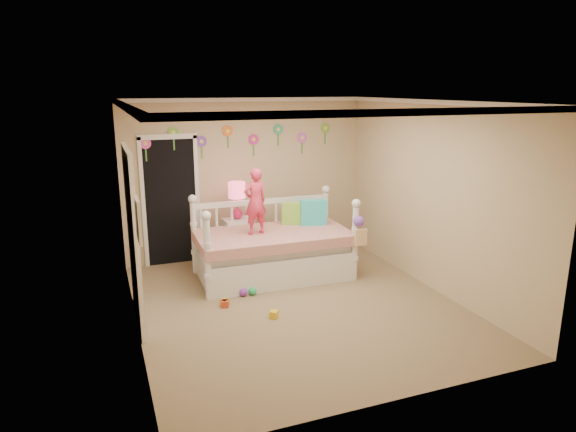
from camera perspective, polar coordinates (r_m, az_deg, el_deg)
name	(u,v)px	position (r m, az deg, el deg)	size (l,w,h in m)	color
floor	(297,305)	(6.74, 1.03, -9.95)	(4.00, 4.50, 0.01)	#7F684C
ceiling	(298,101)	(6.15, 1.13, 12.73)	(4.00, 4.50, 0.01)	white
back_wall	(247,179)	(8.41, -4.63, 4.19)	(4.00, 0.01, 2.60)	tan
left_wall	(130,223)	(5.90, -17.27, -0.77)	(0.01, 4.50, 2.60)	tan
right_wall	(432,196)	(7.29, 15.85, 2.12)	(0.01, 4.50, 2.60)	tan
crown_molding	(298,104)	(6.15, 1.13, 12.45)	(4.00, 4.50, 0.06)	white
daybed	(273,236)	(7.53, -1.69, -2.30)	(2.28, 1.23, 1.24)	white
pillow_turquoise	(313,212)	(7.85, 2.87, 0.40)	(0.40, 0.14, 0.40)	#27C5B5
pillow_lime	(293,214)	(7.88, 0.60, 0.28)	(0.36, 0.13, 0.34)	#84CE3F
child	(255,202)	(7.31, -3.69, 1.63)	(0.35, 0.23, 0.96)	#EA3557
nightstand	(238,241)	(8.16, -5.61, -2.85)	(0.45, 0.34, 0.74)	white
table_lamp	(237,195)	(7.97, -5.74, 2.40)	(0.27, 0.27, 0.59)	#DE1D60
closet_doorway	(171,200)	(8.19, -12.99, 1.71)	(0.90, 0.04, 2.07)	black
flower_decals	(241,140)	(8.28, -5.30, 8.49)	(3.40, 0.02, 0.50)	#B2668C
mirror_closet	(133,237)	(6.26, -16.93, -2.28)	(0.07, 1.30, 2.10)	white
wall_picture	(138,220)	(4.97, -16.43, -0.48)	(0.05, 0.34, 0.42)	white
hanging_bag	(359,232)	(7.36, 7.96, -1.74)	(0.20, 0.16, 0.36)	beige
toy_scatter	(242,299)	(6.80, -5.18, -9.28)	(0.80, 1.30, 0.11)	#996666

